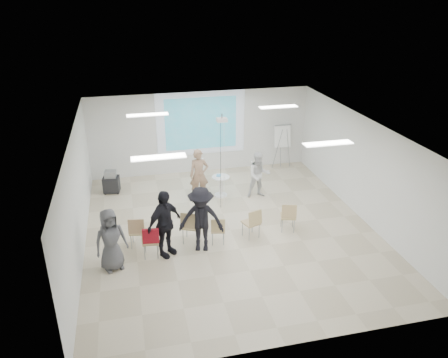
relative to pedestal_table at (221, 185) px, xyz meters
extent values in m
cube|color=beige|center=(-0.22, -2.23, -0.45)|extent=(8.00, 9.00, 0.10)
cube|color=white|center=(-0.22, -2.23, 2.65)|extent=(8.00, 9.00, 0.10)
cube|color=silver|center=(-0.22, 2.32, 1.10)|extent=(8.00, 0.10, 3.00)
cube|color=silver|center=(-4.27, -2.23, 1.10)|extent=(0.10, 9.00, 3.00)
cube|color=silver|center=(3.83, -2.23, 1.10)|extent=(0.10, 9.00, 3.00)
cube|color=silver|center=(-0.22, 2.25, 1.45)|extent=(3.20, 0.01, 2.30)
cube|color=teal|center=(-0.22, 2.24, 1.45)|extent=(2.60, 0.01, 1.90)
cylinder|color=white|center=(0.00, 0.00, -0.37)|extent=(0.53, 0.53, 0.05)
cylinder|color=white|center=(0.00, 0.00, -0.06)|extent=(0.15, 0.15, 0.63)
cylinder|color=white|center=(0.00, 0.00, 0.28)|extent=(0.73, 0.73, 0.04)
cube|color=white|center=(0.04, -0.04, 0.30)|extent=(0.20, 0.15, 0.01)
cube|color=#4494CD|center=(-0.06, 0.08, 0.31)|extent=(0.19, 0.22, 0.01)
imported|color=#9F7B61|center=(-0.72, -0.04, 0.56)|extent=(0.71, 0.49, 1.91)
imported|color=white|center=(1.19, -0.33, 0.46)|extent=(0.86, 0.71, 1.71)
cube|color=white|center=(-0.54, 0.21, 0.86)|extent=(0.05, 0.13, 0.04)
cube|color=white|center=(1.01, -0.08, 0.75)|extent=(0.05, 0.13, 0.04)
cube|color=#D1B679|center=(-2.81, -2.46, 0.05)|extent=(0.48, 0.48, 0.04)
cube|color=tan|center=(-2.84, -2.66, 0.30)|extent=(0.43, 0.15, 0.40)
cylinder|color=gray|center=(-3.00, -2.60, -0.18)|extent=(0.03, 0.03, 0.44)
cylinder|color=gray|center=(-2.67, -2.66, -0.18)|extent=(0.03, 0.03, 0.44)
cylinder|color=#94979C|center=(-2.95, -2.27, -0.18)|extent=(0.03, 0.03, 0.44)
cylinder|color=#94979D|center=(-2.61, -2.32, -0.18)|extent=(0.03, 0.03, 0.44)
cube|color=tan|center=(-2.51, -3.03, 0.04)|extent=(0.45, 0.45, 0.04)
cube|color=tan|center=(-2.53, -3.22, 0.28)|extent=(0.41, 0.13, 0.39)
cylinder|color=gray|center=(-2.69, -3.18, -0.18)|extent=(0.02, 0.02, 0.43)
cylinder|color=#979A9F|center=(-2.36, -3.21, -0.18)|extent=(0.02, 0.02, 0.43)
cylinder|color=#93969B|center=(-2.65, -2.85, -0.18)|extent=(0.02, 0.02, 0.43)
cylinder|color=#92959A|center=(-2.33, -2.89, -0.18)|extent=(0.02, 0.02, 0.43)
cube|color=tan|center=(-1.40, -2.58, 0.08)|extent=(0.59, 0.59, 0.04)
cube|color=tan|center=(-1.48, -2.77, 0.35)|extent=(0.45, 0.27, 0.43)
cylinder|color=gray|center=(-1.64, -2.67, -0.16)|extent=(0.03, 0.03, 0.47)
cylinder|color=gray|center=(-1.30, -2.82, -0.16)|extent=(0.03, 0.03, 0.47)
cylinder|color=gray|center=(-1.49, -2.34, -0.16)|extent=(0.03, 0.03, 0.47)
cylinder|color=#919499|center=(-1.15, -2.49, -0.16)|extent=(0.03, 0.03, 0.47)
cube|color=tan|center=(-0.71, -2.79, 0.00)|extent=(0.44, 0.44, 0.04)
cube|color=tan|center=(-0.74, -2.96, 0.22)|extent=(0.38, 0.14, 0.35)
cylinder|color=gray|center=(-0.88, -2.91, -0.20)|extent=(0.02, 0.02, 0.39)
cylinder|color=#96999F|center=(-0.59, -2.96, -0.20)|extent=(0.02, 0.02, 0.39)
cylinder|color=#92949A|center=(-0.83, -2.61, -0.20)|extent=(0.02, 0.02, 0.39)
cylinder|color=gray|center=(-0.53, -2.67, -0.20)|extent=(0.02, 0.02, 0.39)
cube|color=tan|center=(0.24, -2.70, 0.04)|extent=(0.52, 0.52, 0.04)
cube|color=tan|center=(0.30, -2.89, 0.29)|extent=(0.42, 0.21, 0.39)
cylinder|color=gray|center=(0.14, -2.91, -0.18)|extent=(0.03, 0.03, 0.43)
cylinder|color=gray|center=(0.45, -2.81, -0.18)|extent=(0.03, 0.03, 0.43)
cylinder|color=gray|center=(0.03, -2.60, -0.18)|extent=(0.03, 0.03, 0.43)
cylinder|color=#919399|center=(0.35, -2.49, -0.18)|extent=(0.03, 0.03, 0.43)
cube|color=tan|center=(1.37, -2.58, 0.05)|extent=(0.51, 0.51, 0.04)
cube|color=tan|center=(1.31, -2.77, 0.29)|extent=(0.42, 0.19, 0.39)
cylinder|color=gray|center=(1.16, -2.70, -0.18)|extent=(0.03, 0.03, 0.43)
cylinder|color=#93969B|center=(1.48, -2.79, -0.18)|extent=(0.03, 0.03, 0.43)
cylinder|color=gray|center=(1.25, -2.38, -0.18)|extent=(0.03, 0.03, 0.43)
cylinder|color=gray|center=(1.57, -2.47, -0.18)|extent=(0.03, 0.03, 0.43)
cube|color=maroon|center=(-2.51, -3.25, 0.32)|extent=(0.41, 0.14, 0.39)
imported|color=black|center=(-1.40, -2.56, 0.12)|extent=(0.43, 0.38, 0.03)
imported|color=black|center=(-2.14, -3.05, 0.64)|extent=(1.40, 1.31, 2.08)
imported|color=black|center=(-1.19, -3.02, 0.62)|extent=(1.46, 1.05, 2.03)
imported|color=#525357|center=(-3.47, -3.36, 0.50)|extent=(1.03, 0.85, 1.80)
cylinder|color=gray|center=(2.57, 1.78, 0.40)|extent=(0.29, 0.19, 1.56)
cylinder|color=gray|center=(3.01, 1.78, 0.40)|extent=(0.30, 0.19, 1.56)
cylinder|color=gray|center=(2.79, 2.06, 0.40)|extent=(0.02, 0.35, 1.56)
cube|color=white|center=(2.79, 1.89, 0.88)|extent=(0.62, 0.18, 0.87)
cube|color=gray|center=(2.79, 1.92, 1.28)|extent=(0.64, 0.06, 0.06)
cube|color=black|center=(-3.52, 1.10, -0.10)|extent=(0.58, 0.49, 0.52)
cube|color=gray|center=(-3.52, 1.10, 0.27)|extent=(0.41, 0.37, 0.23)
cylinder|color=black|center=(-3.75, 0.98, -0.37)|extent=(0.07, 0.07, 0.06)
cylinder|color=black|center=(-3.34, 0.91, -0.37)|extent=(0.07, 0.07, 0.06)
cylinder|color=black|center=(-3.70, 1.29, -0.37)|extent=(0.07, 0.07, 0.06)
cylinder|color=black|center=(-3.29, 1.22, -0.37)|extent=(0.07, 0.07, 0.06)
cube|color=white|center=(-0.12, -0.73, 2.42)|extent=(0.30, 0.25, 0.10)
cylinder|color=gray|center=(-0.12, -0.73, 2.53)|extent=(0.04, 0.04, 0.14)
cylinder|color=black|center=(-0.18, -0.81, 0.99)|extent=(0.01, 0.01, 2.77)
cylinder|color=white|center=(-0.08, -0.83, 0.99)|extent=(0.01, 0.01, 2.77)
cube|color=white|center=(-2.22, -0.23, 2.57)|extent=(1.20, 0.30, 0.02)
cube|color=white|center=(1.78, -0.23, 2.57)|extent=(1.20, 0.30, 0.02)
cube|color=white|center=(-2.22, -3.73, 2.57)|extent=(1.20, 0.30, 0.02)
cube|color=white|center=(1.78, -3.73, 2.57)|extent=(1.20, 0.30, 0.02)
camera|label=1|loc=(-2.84, -12.71, 6.00)|focal=35.00mm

